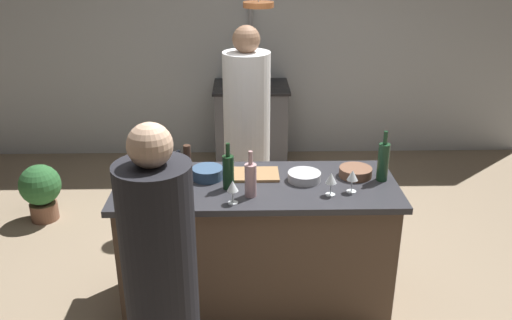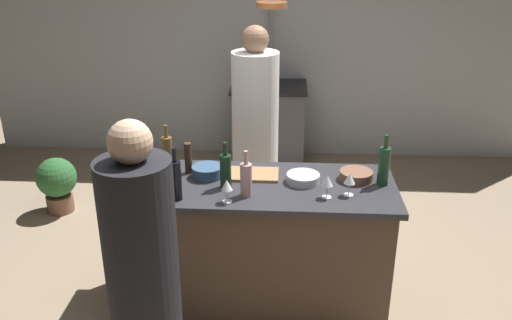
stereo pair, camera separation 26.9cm
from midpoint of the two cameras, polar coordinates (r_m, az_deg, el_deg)
The scene contains 22 objects.
ground_plane at distance 3.88m, azimuth -2.00°, elevation -14.66°, with size 9.00×9.00×0.00m, color gray.
back_wall at distance 6.02m, azimuth -1.91°, elevation 12.68°, with size 6.40×0.16×2.60m, color #B2B7BC.
kitchen_island at distance 3.62m, azimuth -2.10°, elevation -8.97°, with size 1.80×0.72×0.90m.
stove_range at distance 5.85m, azimuth -1.83°, elevation 3.73°, with size 0.80×0.64×0.89m.
chef at distance 4.32m, azimuth -2.75°, elevation 1.77°, with size 0.37×0.37×1.75m.
bar_stool_left at distance 3.22m, azimuth -12.06°, elevation -15.90°, with size 0.28×0.28×0.68m.
guest_left at distance 2.69m, azimuth -12.86°, elevation -14.22°, with size 0.35×0.35×1.64m.
overhead_pot_rack at distance 5.12m, azimuth -2.64°, elevation 14.58°, with size 0.60×1.43×2.17m.
potted_plant at distance 5.13m, azimuth -23.37°, elevation -2.89°, with size 0.36×0.36×0.52m.
cutting_board at distance 3.52m, azimuth -2.36°, elevation -1.57°, with size 0.32×0.22×0.02m, color #997047.
pepper_mill at distance 3.53m, azimuth -9.48°, elevation -0.07°, with size 0.05×0.05×0.21m, color #382319.
wine_bottle_amber at distance 3.59m, azimuth -11.75°, elevation 0.44°, with size 0.07×0.07×0.32m.
wine_bottle_red at distance 3.31m, azimuth -5.30°, elevation -1.25°, with size 0.07×0.07×0.30m.
wine_bottle_rose at distance 3.21m, azimuth -2.99°, elevation -2.10°, with size 0.07×0.07×0.29m.
wine_bottle_green at distance 3.47m, azimuth 11.25°, elevation -0.16°, with size 0.07×0.07×0.33m.
wine_bottle_dark at distance 3.17m, azimuth -10.50°, elevation -2.40°, with size 0.07×0.07×0.33m.
wine_glass_near_left_guest at distance 3.13m, azimuth -4.97°, elevation -2.93°, with size 0.07×0.07×0.15m.
wine_glass_near_right_guest at distance 3.28m, azimuth 7.94°, elevation -1.78°, with size 0.07×0.07×0.15m.
wine_glass_by_chef at distance 3.23m, azimuth 5.66°, elevation -2.10°, with size 0.07×0.07×0.15m.
mixing_bowl_steel at distance 3.44m, azimuth 2.94°, elevation -1.81°, with size 0.21×0.21×0.06m, color #B7B7BC.
mixing_bowl_wooden at distance 3.53m, azimuth 8.42°, elevation -1.31°, with size 0.21×0.21×0.06m, color brown.
mixing_bowl_blue at distance 3.49m, azimuth -7.38°, elevation -1.44°, with size 0.20×0.20×0.07m, color #334C6B.
Camera 1 is at (-0.07, -3.08, 2.36)m, focal length 37.56 mm.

